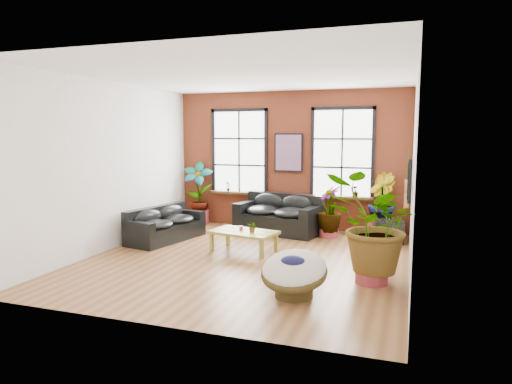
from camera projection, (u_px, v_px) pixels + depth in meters
room at (248, 169)px, 8.75m from camera, size 6.04×6.54×3.54m
sofa_back at (279, 215)px, 11.25m from camera, size 2.22×1.41×0.94m
sofa_left at (164, 225)px, 10.43m from camera, size 1.18×2.05×0.76m
coffee_table at (244, 233)px, 9.41m from camera, size 1.46×1.01×0.52m
papasan_chair at (294, 272)px, 6.76m from camera, size 1.04×1.06×0.74m
poster at (289, 153)px, 11.58m from camera, size 0.74×0.06×0.98m
tv_wall_unit at (409, 183)px, 8.27m from camera, size 0.13×1.86×1.20m
media_box at (388, 231)px, 10.23m from camera, size 0.73×0.65×0.52m
pot_back_left at (200, 217)px, 12.36m from camera, size 0.67×0.67×0.38m
pot_back_right at (378, 228)px, 10.81m from camera, size 0.70×0.70×0.40m
pot_right_wall at (372, 271)px, 7.42m from camera, size 0.68×0.68×0.39m
pot_mid at (329, 230)px, 10.76m from camera, size 0.52×0.52×0.33m
floor_plant_back_left at (198, 190)px, 12.26m from camera, size 0.89×0.66×1.55m
floor_plant_back_right at (380, 202)px, 10.74m from camera, size 0.86×0.93×1.38m
floor_plant_right_wall at (373, 225)px, 7.32m from camera, size 1.92×1.89×1.62m
floor_plant_mid at (330, 209)px, 10.67m from camera, size 0.83×0.83×1.07m
table_plant at (253, 227)px, 9.27m from camera, size 0.24×0.23×0.23m
sill_plant_left at (228, 186)px, 12.17m from camera, size 0.17×0.17×0.27m
sill_plant_right at (355, 191)px, 11.10m from camera, size 0.19×0.19×0.27m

